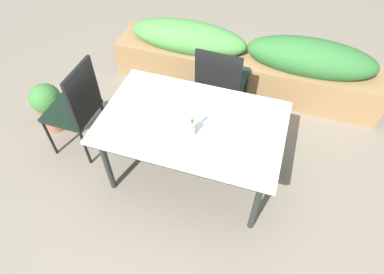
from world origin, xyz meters
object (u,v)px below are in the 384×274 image
object	(u,v)px
chair_end_left	(77,106)
chair_far_side	(221,78)
flower_vase	(192,126)
dining_table	(192,126)
potted_plant	(49,106)
planter_box	(246,62)

from	to	relation	value
chair_end_left	chair_far_side	world-z (taller)	chair_end_left
flower_vase	dining_table	bearing A→B (deg)	108.33
chair_end_left	potted_plant	xyz separation A→B (m)	(-0.52, 0.16, -0.30)
dining_table	chair_end_left	xyz separation A→B (m)	(-1.13, -0.00, -0.09)
dining_table	potted_plant	world-z (taller)	dining_table
chair_end_left	flower_vase	size ratio (longest dim) A/B	4.18
flower_vase	planter_box	world-z (taller)	flower_vase
chair_end_left	flower_vase	bearing A→B (deg)	-95.68
chair_end_left	potted_plant	size ratio (longest dim) A/B	1.89
dining_table	chair_end_left	distance (m)	1.13
chair_far_side	planter_box	distance (m)	0.65
chair_end_left	chair_far_side	distance (m)	1.44
planter_box	potted_plant	bearing A→B (deg)	-144.87
dining_table	chair_far_side	bearing A→B (deg)	87.45
potted_plant	dining_table	bearing A→B (deg)	-5.49
chair_end_left	chair_far_side	size ratio (longest dim) A/B	1.11
chair_far_side	flower_vase	xyz separation A→B (m)	(0.00, -0.98, 0.27)
chair_far_side	planter_box	size ratio (longest dim) A/B	0.30
chair_end_left	dining_table	bearing A→B (deg)	-89.58
chair_end_left	planter_box	world-z (taller)	chair_end_left
flower_vase	planter_box	distance (m)	1.65
potted_plant	chair_far_side	bearing A→B (deg)	22.39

